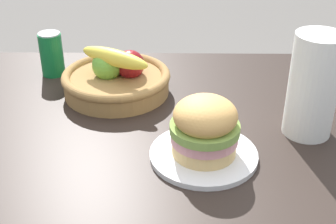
{
  "coord_description": "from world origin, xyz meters",
  "views": [
    {
      "loc": [
        0.06,
        -0.94,
        1.33
      ],
      "look_at": [
        0.05,
        -0.04,
        0.81
      ],
      "focal_mm": 49.6,
      "sensor_mm": 36.0,
      "label": 1
    }
  ],
  "objects": [
    {
      "name": "dining_table",
      "position": [
        0.0,
        0.0,
        0.65
      ],
      "size": [
        1.4,
        0.9,
        0.75
      ],
      "color": "#2D231E",
      "rests_on": "ground_plane"
    },
    {
      "name": "plate",
      "position": [
        0.13,
        -0.13,
        0.76
      ],
      "size": [
        0.23,
        0.23,
        0.01
      ],
      "primitive_type": "cylinder",
      "color": "white",
      "rests_on": "dining_table"
    },
    {
      "name": "sandwich",
      "position": [
        0.13,
        -0.13,
        0.83
      ],
      "size": [
        0.15,
        0.15,
        0.13
      ],
      "color": "#E5BC75",
      "rests_on": "plate"
    },
    {
      "name": "soda_can",
      "position": [
        -0.29,
        0.29,
        0.81
      ],
      "size": [
        0.07,
        0.07,
        0.13
      ],
      "color": "#147238",
      "rests_on": "dining_table"
    },
    {
      "name": "fruit_basket",
      "position": [
        -0.09,
        0.17,
        0.79
      ],
      "size": [
        0.29,
        0.29,
        0.14
      ],
      "color": "#9E7542",
      "rests_on": "dining_table"
    },
    {
      "name": "paper_towel_roll",
      "position": [
        0.37,
        -0.02,
        0.87
      ],
      "size": [
        0.11,
        0.11,
        0.24
      ],
      "primitive_type": "cylinder",
      "color": "white",
      "rests_on": "dining_table"
    }
  ]
}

